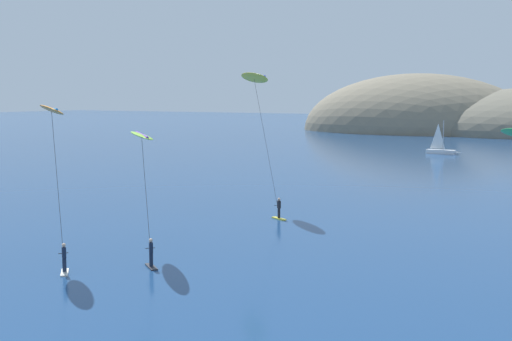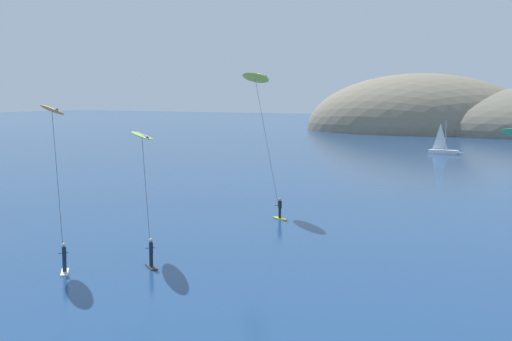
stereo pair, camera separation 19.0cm
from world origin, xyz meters
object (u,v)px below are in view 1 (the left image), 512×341
(sailboat_far, at_px, (443,150))
(kitesurfer_yellow, at_px, (256,86))
(kitesurfer_orange, at_px, (53,122))
(kitesurfer_lime, at_px, (142,144))

(sailboat_far, relative_size, kitesurfer_yellow, 0.50)
(kitesurfer_orange, xyz_separation_m, kitesurfer_lime, (3.58, 3.79, -1.42))
(sailboat_far, relative_size, kitesurfer_lime, 0.77)
(sailboat_far, distance_m, kitesurfer_yellow, 61.65)
(kitesurfer_lime, bearing_deg, sailboat_far, 90.07)
(sailboat_far, relative_size, kitesurfer_orange, 0.63)
(kitesurfer_yellow, bearing_deg, sailboat_far, 88.13)
(kitesurfer_orange, relative_size, kitesurfer_lime, 1.22)
(kitesurfer_orange, height_order, kitesurfer_lime, kitesurfer_orange)
(kitesurfer_yellow, bearing_deg, kitesurfer_orange, -93.97)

